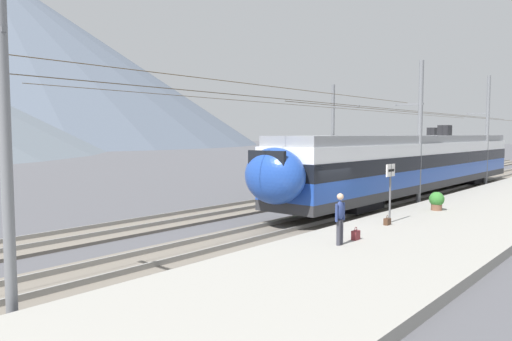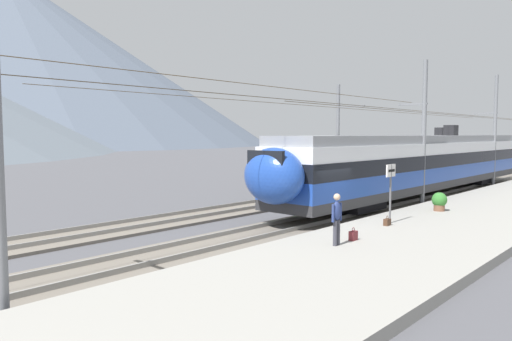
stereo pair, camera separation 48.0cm
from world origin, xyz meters
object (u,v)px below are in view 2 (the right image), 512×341
passenger_walking (337,217)px  catenary_mast_far_side (340,134)px  catenary_mast_east (494,130)px  train_far_track (415,154)px  handbag_near_sign (387,222)px  train_near_platform (421,162)px  potted_plant_platform_edge (439,201)px  handbag_beside_passenger (353,236)px  catenary_mast_mid (422,131)px  platform_sign (391,180)px

passenger_walking → catenary_mast_far_side: bearing=32.1°
catenary_mast_east → passenger_walking: bearing=-174.3°
train_far_track → handbag_near_sign: size_ratio=81.28×
train_near_platform → potted_plant_platform_edge: 7.16m
handbag_near_sign → train_far_track: bearing=21.2°
potted_plant_platform_edge → catenary_mast_east: bearing=8.0°
catenary_mast_east → handbag_beside_passenger: (-24.09, -2.50, -3.75)m
train_near_platform → train_far_track: bearing=25.3°
train_near_platform → passenger_walking: (-15.31, -3.78, -0.96)m
train_near_platform → catenary_mast_mid: bearing=-156.5°
train_near_platform → passenger_walking: train_near_platform is taller
catenary_mast_far_side → handbag_beside_passenger: catenary_mast_far_side is taller
catenary_mast_mid → catenary_mast_east: catenary_mast_east is taller
train_far_track → catenary_mast_far_side: (-8.97, 1.83, 1.74)m
train_far_track → catenary_mast_far_side: bearing=168.5°
catenary_mast_far_side → train_near_platform: bearing=-103.7°
platform_sign → catenary_mast_mid: bearing=14.5°
catenary_mast_mid → catenary_mast_far_side: (4.63, 8.14, -0.11)m
train_near_platform → handbag_near_sign: 11.72m
catenary_mast_east → platform_sign: 20.52m
train_near_platform → catenary_mast_east: (9.80, -1.29, 2.01)m
passenger_walking → potted_plant_platform_edge: passenger_walking is taller
handbag_beside_passenger → handbag_near_sign: (3.22, 0.38, -0.02)m
passenger_walking → handbag_beside_passenger: size_ratio=3.78×
catenary_mast_mid → catenary_mast_far_side: size_ratio=1.00×
train_far_track → platform_sign: size_ratio=13.51×
catenary_mast_mid → potted_plant_platform_edge: catenary_mast_mid is taller
train_near_platform → handbag_near_sign: bearing=-162.9°
catenary_mast_far_side → potted_plant_platform_edge: 13.32m
catenary_mast_mid → platform_sign: size_ratio=19.37×
passenger_walking → potted_plant_platform_edge: bearing=1.6°
catenary_mast_mid → catenary_mast_far_side: bearing=60.4°
train_near_platform → platform_sign: (-10.51, -3.25, -0.16)m
catenary_mast_east → platform_sign: bearing=-174.5°
train_far_track → catenary_mast_mid: 15.11m
catenary_mast_mid → platform_sign: (-7.55, -1.96, -2.01)m
passenger_walking → handbag_near_sign: size_ratio=4.26×
platform_sign → handbag_beside_passenger: bearing=-171.7°
catenary_mast_east → potted_plant_platform_edge: (-15.86, -2.23, -3.43)m
train_near_platform → handbag_beside_passenger: train_near_platform is taller
catenary_mast_mid → handbag_near_sign: catenary_mast_mid is taller
passenger_walking → train_near_platform: bearing=13.9°
handbag_beside_passenger → potted_plant_platform_edge: 8.24m
catenary_mast_east → handbag_near_sign: (-20.87, -2.12, -3.77)m
train_near_platform → catenary_mast_east: bearing=-7.5°
train_far_track → handbag_beside_passenger: size_ratio=72.19×
catenary_mast_far_side → handbag_beside_passenger: 19.50m
passenger_walking → handbag_beside_passenger: 1.28m
train_near_platform → catenary_mast_far_side: catenary_mast_far_side is taller
catenary_mast_east → train_near_platform: bearing=172.5°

